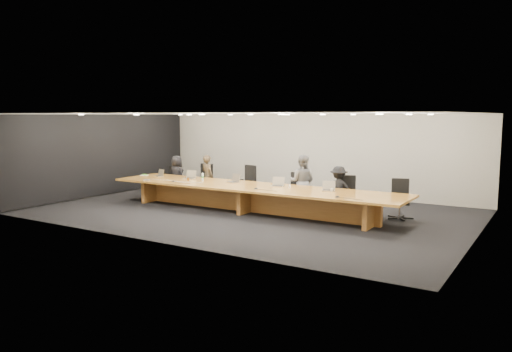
{
  "coord_description": "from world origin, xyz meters",
  "views": [
    {
      "loc": [
        7.52,
        -11.89,
        2.74
      ],
      "look_at": [
        0.0,
        0.3,
        1.0
      ],
      "focal_mm": 35.0,
      "sensor_mm": 36.0,
      "label": 1
    }
  ],
  "objects": [
    {
      "name": "ground",
      "position": [
        0.0,
        0.0,
        0.0
      ],
      "size": [
        12.0,
        12.0,
        0.0
      ],
      "primitive_type": "plane",
      "color": "black",
      "rests_on": "ground"
    },
    {
      "name": "back_wall",
      "position": [
        0.0,
        4.0,
        1.4
      ],
      "size": [
        12.0,
        0.02,
        2.8
      ],
      "primitive_type": "cube",
      "color": "beige",
      "rests_on": "ground"
    },
    {
      "name": "left_wall_panel",
      "position": [
        -5.94,
        0.0,
        1.37
      ],
      "size": [
        0.08,
        7.84,
        2.74
      ],
      "primitive_type": "cube",
      "color": "black",
      "rests_on": "ground"
    },
    {
      "name": "conference_table",
      "position": [
        0.0,
        0.0,
        0.52
      ],
      "size": [
        9.0,
        1.8,
        0.75
      ],
      "color": "#9A6321",
      "rests_on": "ground"
    },
    {
      "name": "chair_far_left",
      "position": [
        -4.03,
        1.25,
        0.5
      ],
      "size": [
        0.64,
        0.64,
        1.0
      ],
      "primitive_type": null,
      "rotation": [
        0.0,
        0.0,
        0.3
      ],
      "color": "black",
      "rests_on": "ground"
    },
    {
      "name": "chair_left",
      "position": [
        -2.65,
        1.2,
        0.58
      ],
      "size": [
        0.6,
        0.6,
        1.16
      ],
      "primitive_type": null,
      "rotation": [
        0.0,
        0.0,
        -0.02
      ],
      "color": "black",
      "rests_on": "ground"
    },
    {
      "name": "chair_mid_left",
      "position": [
        -1.05,
        1.34,
        0.59
      ],
      "size": [
        0.75,
        0.75,
        1.18
      ],
      "primitive_type": null,
      "rotation": [
        0.0,
        0.0,
        -0.28
      ],
      "color": "black",
      "rests_on": "ground"
    },
    {
      "name": "chair_mid_right",
      "position": [
        0.72,
        1.15,
        0.54
      ],
      "size": [
        0.69,
        0.69,
        1.08
      ],
      "primitive_type": null,
      "rotation": [
        0.0,
        0.0,
        -0.3
      ],
      "color": "black",
      "rests_on": "ground"
    },
    {
      "name": "chair_right",
      "position": [
        2.45,
        1.16,
        0.54
      ],
      "size": [
        0.68,
        0.68,
        1.09
      ],
      "primitive_type": null,
      "rotation": [
        0.0,
        0.0,
        0.27
      ],
      "color": "black",
      "rests_on": "ground"
    },
    {
      "name": "chair_far_right",
      "position": [
        3.93,
        1.2,
        0.55
      ],
      "size": [
        0.69,
        0.69,
        1.09
      ],
      "primitive_type": null,
      "rotation": [
        0.0,
        0.0,
        0.29
      ],
      "color": "black",
      "rests_on": "ground"
    },
    {
      "name": "person_a",
      "position": [
        -3.73,
        1.15,
        0.69
      ],
      "size": [
        0.74,
        0.54,
        1.37
      ],
      "primitive_type": "imported",
      "rotation": [
        0.0,
        0.0,
        2.97
      ],
      "color": "black",
      "rests_on": "ground"
    },
    {
      "name": "person_b",
      "position": [
        -2.42,
        1.17,
        0.73
      ],
      "size": [
        0.61,
        0.5,
        1.45
      ],
      "primitive_type": "imported",
      "rotation": [
        0.0,
        0.0,
        2.82
      ],
      "color": "#3A2F1F",
      "rests_on": "ground"
    },
    {
      "name": "person_c",
      "position": [
        1.04,
        1.21,
        0.8
      ],
      "size": [
        0.88,
        0.75,
        1.6
      ],
      "primitive_type": "imported",
      "rotation": [
        0.0,
        0.0,
        3.35
      ],
      "color": "slate",
      "rests_on": "ground"
    },
    {
      "name": "person_d",
      "position": [
        2.22,
        1.14,
        0.67
      ],
      "size": [
        0.97,
        0.71,
        1.34
      ],
      "primitive_type": "imported",
      "rotation": [
        0.0,
        0.0,
        3.42
      ],
      "color": "black",
      "rests_on": "ground"
    },
    {
      "name": "laptop_a",
      "position": [
        -3.8,
        0.32,
        0.87
      ],
      "size": [
        0.35,
        0.29,
        0.24
      ],
      "primitive_type": null,
      "rotation": [
        0.0,
        0.0,
        -0.28
      ],
      "color": "tan",
      "rests_on": "conference_table"
    },
    {
      "name": "laptop_b",
      "position": [
        -2.51,
        0.34,
        0.88
      ],
      "size": [
        0.37,
        0.29,
        0.27
      ],
      "primitive_type": null,
      "rotation": [
        0.0,
        0.0,
        0.13
      ],
      "color": "tan",
      "rests_on": "conference_table"
    },
    {
      "name": "laptop_c",
      "position": [
        -0.83,
        0.33,
        0.88
      ],
      "size": [
        0.4,
        0.34,
        0.27
      ],
      "primitive_type": null,
      "rotation": [
        0.0,
        0.0,
        -0.32
      ],
      "color": "tan",
      "rests_on": "conference_table"
    },
    {
      "name": "laptop_d",
      "position": [
        0.7,
        0.33,
        0.88
      ],
      "size": [
        0.4,
        0.33,
        0.27
      ],
      "primitive_type": null,
      "rotation": [
        0.0,
        0.0,
        0.29
      ],
      "color": "tan",
      "rests_on": "conference_table"
    },
    {
      "name": "laptop_e",
      "position": [
        2.27,
        0.3,
        0.88
      ],
      "size": [
        0.4,
        0.35,
        0.26
      ],
      "primitive_type": null,
      "rotation": [
        0.0,
        0.0,
        0.36
      ],
      "color": "tan",
      "rests_on": "conference_table"
    },
    {
      "name": "water_bottle",
      "position": [
        -1.85,
        0.17,
        0.86
      ],
      "size": [
        0.09,
        0.09,
        0.23
      ],
      "primitive_type": "cylinder",
      "rotation": [
        0.0,
        0.0,
        -0.33
      ],
      "color": "silver",
      "rests_on": "conference_table"
    },
    {
      "name": "amber_mug",
      "position": [
        -2.25,
        -0.04,
        0.8
      ],
      "size": [
        0.1,
        0.1,
        0.1
      ],
      "primitive_type": "cylinder",
      "rotation": [
        0.0,
        0.0,
        0.29
      ],
      "color": "brown",
      "rests_on": "conference_table"
    },
    {
      "name": "paper_cup_near",
      "position": [
        1.15,
        0.21,
        0.79
      ],
      "size": [
        0.09,
        0.09,
        0.08
      ],
      "primitive_type": "cone",
      "rotation": [
        0.0,
        0.0,
        -0.28
      ],
      "color": "silver",
      "rests_on": "conference_table"
    },
    {
      "name": "paper_cup_far",
      "position": [
        2.39,
        0.23,
        0.79
      ],
      "size": [
        0.07,
        0.07,
        0.08
      ],
      "primitive_type": "cone",
      "rotation": [
        0.0,
        0.0,
        0.05
      ],
      "color": "silver",
      "rests_on": "conference_table"
    },
    {
      "name": "notepad",
      "position": [
        -4.35,
        0.23,
        0.76
      ],
      "size": [
        0.29,
        0.26,
        0.01
      ],
      "primitive_type": "cube",
      "rotation": [
        0.0,
        0.0,
        0.35
      ],
      "color": "silver",
      "rests_on": "conference_table"
    },
    {
      "name": "lime_gadget",
      "position": [
        -4.33,
        0.23,
        0.78
      ],
      "size": [
        0.19,
        0.14,
        0.03
      ],
      "primitive_type": "cube",
      "rotation": [
        0.0,
        0.0,
        -0.25
      ],
      "color": "#5BB12F",
      "rests_on": "notepad"
    },
    {
      "name": "av_box",
      "position": [
        -3.38,
        -0.67,
        0.76
      ],
      "size": [
        0.22,
        0.19,
        0.03
      ],
      "primitive_type": "cube",
      "rotation": [
        0.0,
        0.0,
        0.36
      ],
      "color": "#B7B7BC",
      "rests_on": "conference_table"
    },
    {
      "name": "mic_left",
      "position": [
        -2.47,
        -0.47,
        0.77
      ],
      "size": [
        0.16,
        0.16,
        0.03
      ],
      "primitive_type": "cone",
      "rotation": [
        0.0,
        0.0,
        0.26
      ],
      "color": "black",
      "rests_on": "conference_table"
    },
    {
      "name": "mic_center",
      "position": [
        0.46,
        -0.45,
        0.77
      ],
      "size": [
        0.16,
        0.16,
        0.03
      ],
      "primitive_type": "cone",
      "rotation": [
        0.0,
        0.0,
        -0.33
      ],
      "color": "black",
      "rests_on": "conference_table"
    },
    {
      "name": "mic_right",
      "position": [
        2.89,
        -0.57,
        0.77
      ],
      "size": [
        0.15,
        0.15,
        0.03
      ],
      "primitive_type": "cone",
      "rotation": [
        0.0,
        0.0,
        -0.1
      ],
      "color": "black",
      "rests_on": "conference_table"
    }
  ]
}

